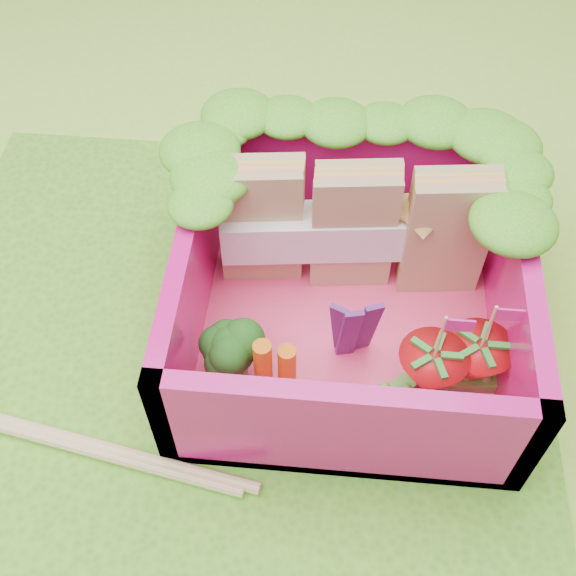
% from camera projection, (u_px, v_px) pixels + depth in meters
% --- Properties ---
extents(ground, '(14.00, 14.00, 0.00)m').
position_uv_depth(ground, '(224.00, 368.00, 2.93)').
color(ground, '#A1D63C').
rests_on(ground, ground).
extents(placemat, '(2.60, 2.60, 0.03)m').
position_uv_depth(placemat, '(224.00, 366.00, 2.91)').
color(placemat, '#57A324').
rests_on(placemat, ground).
extents(bento_floor, '(1.30, 1.30, 0.05)m').
position_uv_depth(bento_floor, '(346.00, 325.00, 2.99)').
color(bento_floor, '#FA3F75').
rests_on(bento_floor, placemat).
extents(bento_box, '(1.30, 1.30, 0.55)m').
position_uv_depth(bento_box, '(350.00, 289.00, 2.79)').
color(bento_box, '#DA127A').
rests_on(bento_box, placemat).
extents(lettuce_ruffle, '(1.43, 0.76, 0.11)m').
position_uv_depth(lettuce_ruffle, '(360.00, 146.00, 2.80)').
color(lettuce_ruffle, '#399A1C').
rests_on(lettuce_ruffle, bento_box).
extents(sandwich_stack, '(1.09, 0.29, 0.59)m').
position_uv_depth(sandwich_stack, '(355.00, 227.00, 2.90)').
color(sandwich_stack, tan).
rests_on(sandwich_stack, bento_floor).
extents(broccoli, '(0.33, 0.33, 0.25)m').
position_uv_depth(broccoli, '(230.00, 350.00, 2.68)').
color(broccoli, '#649B4B').
rests_on(broccoli, bento_floor).
extents(carrot_sticks, '(0.16, 0.09, 0.29)m').
position_uv_depth(carrot_sticks, '(274.00, 368.00, 2.68)').
color(carrot_sticks, orange).
rests_on(carrot_sticks, bento_floor).
extents(purple_wedges, '(0.17, 0.07, 0.38)m').
position_uv_depth(purple_wedges, '(352.00, 330.00, 2.71)').
color(purple_wedges, '#431856').
rests_on(purple_wedges, bento_floor).
extents(strawberry_left, '(0.26, 0.26, 0.50)m').
position_uv_depth(strawberry_left, '(429.00, 374.00, 2.66)').
color(strawberry_left, red).
rests_on(strawberry_left, bento_floor).
extents(strawberry_right, '(0.25, 0.25, 0.49)m').
position_uv_depth(strawberry_right, '(475.00, 363.00, 2.69)').
color(strawberry_right, red).
rests_on(strawberry_right, bento_floor).
extents(snap_peas, '(0.61, 0.48, 0.05)m').
position_uv_depth(snap_peas, '(447.00, 371.00, 2.80)').
color(snap_peas, '#5DAF37').
rests_on(snap_peas, bento_floor).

